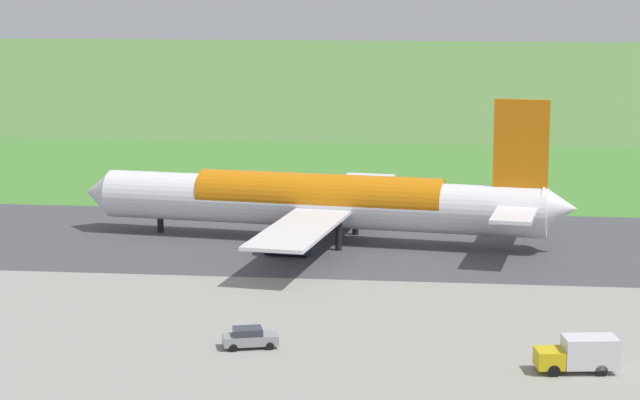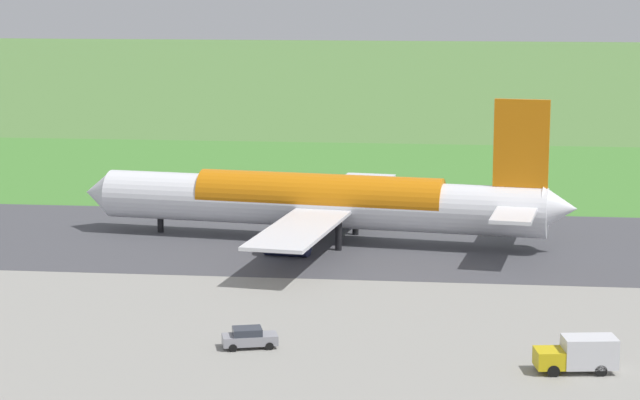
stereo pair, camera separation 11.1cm
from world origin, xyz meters
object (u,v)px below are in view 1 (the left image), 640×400
at_px(airliner_main, 323,202).
at_px(service_truck_baggage, 580,354).
at_px(traffic_cone_orange, 505,180).
at_px(service_car_followme, 250,338).
at_px(no_stopping_sign, 529,175).

bearing_deg(airliner_main, service_truck_baggage, 118.93).
height_order(service_truck_baggage, traffic_cone_orange, service_truck_baggage).
relative_size(airliner_main, service_truck_baggage, 8.90).
distance_m(service_car_followme, traffic_cone_orange, 83.17).
bearing_deg(service_car_followme, no_stopping_sign, -107.82).
relative_size(airliner_main, no_stopping_sign, 23.79).
distance_m(airliner_main, service_truck_baggage, 48.14).
bearing_deg(service_car_followme, service_truck_baggage, 172.74).
bearing_deg(no_stopping_sign, service_truck_baggage, 89.63).
distance_m(airliner_main, service_car_followme, 39.10).
bearing_deg(traffic_cone_orange, service_truck_baggage, 91.81).
xyz_separation_m(no_stopping_sign, traffic_cone_orange, (3.16, -2.03, -1.09)).
bearing_deg(service_truck_baggage, service_car_followme, -7.26).
xyz_separation_m(airliner_main, traffic_cone_orange, (-20.61, -41.29, -4.08)).
height_order(airliner_main, traffic_cone_orange, airliner_main).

